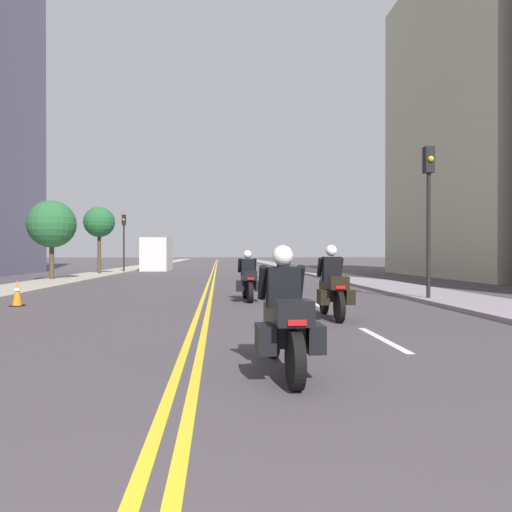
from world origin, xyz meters
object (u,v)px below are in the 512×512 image
Objects in this scene: motorcycle_1 at (332,288)px; traffic_light_near at (429,195)px; street_tree_0 at (52,224)px; street_tree_1 at (99,222)px; traffic_light_far at (124,232)px; traffic_cone_2 at (17,293)px; parked_truck at (158,256)px; motorcycle_2 at (248,280)px; motorcycle_3 at (285,273)px; motorcycle_0 at (284,321)px.

traffic_light_near is (3.83, 3.49, 2.58)m from motorcycle_1.
street_tree_1 is at bearing 84.70° from street_tree_0.
traffic_light_near is 26.37m from traffic_light_far.
traffic_cone_2 is at bearing 159.37° from motorcycle_1.
parked_truck is (-7.93, 31.99, 0.59)m from motorcycle_1.
motorcycle_2 is 6.57m from traffic_cone_2.
motorcycle_2 is at bearing -48.96° from street_tree_0.
traffic_light_near reaches higher than street_tree_0.
traffic_cone_2 is (-8.15, 3.16, -0.31)m from motorcycle_1.
motorcycle_3 is at bearing 65.93° from motorcycle_2.
motorcycle_1 is 8.75m from traffic_cone_2.
motorcycle_0 is 22.33m from street_tree_0.
street_tree_1 is at bearing 97.40° from traffic_cone_2.
motorcycle_1 is 19.14m from street_tree_0.
parked_truck is (2.74, 9.50, -2.30)m from street_tree_1.
motorcycle_0 is at bearing -109.63° from motorcycle_1.
street_tree_1 reaches higher than traffic_light_far.
motorcycle_3 is 0.33× the size of parked_truck.
traffic_cone_2 is 28.85m from parked_truck.
traffic_light_near reaches higher than motorcycle_3.
motorcycle_1 is at bearing -53.38° from street_tree_0.
traffic_cone_2 is at bearing -174.18° from motorcycle_2.
motorcycle_1 is 27.96m from traffic_light_far.
traffic_light_near is 1.11× the size of street_tree_0.
traffic_light_near is at bearing -9.40° from motorcycle_2.
street_tree_1 is (-0.94, -3.62, 0.51)m from traffic_light_far.
street_tree_0 is 0.66× the size of parked_truck.
motorcycle_0 is 0.52× the size of traffic_light_far.
street_tree_1 is at bearing 127.33° from traffic_light_near.
parked_truck is (3.41, 16.74, -1.74)m from street_tree_0.
motorcycle_2 is at bearing -63.86° from street_tree_1.
street_tree_0 is at bearing -101.51° from parked_truck.
motorcycle_3 is 17.75m from street_tree_1.
traffic_light_far is at bearing -107.02° from parked_truck.
street_tree_0 is (-9.58, 20.03, 2.37)m from motorcycle_0.
street_tree_1 is (-8.90, 27.27, 2.93)m from motorcycle_0.
traffic_light_near is at bearing -37.80° from street_tree_0.
traffic_light_far is at bearing 102.63° from motorcycle_0.
street_tree_1 is (-10.66, 22.49, 2.90)m from motorcycle_1.
motorcycle_2 is 0.45× the size of traffic_light_near.
traffic_cone_2 is 23.16m from traffic_light_far.
motorcycle_2 is at bearing 173.30° from traffic_light_near.
street_tree_1 reaches higher than motorcycle_2.
motorcycle_1 is 0.50× the size of traffic_light_far.
traffic_cone_2 is (-8.29, -5.55, -0.30)m from motorcycle_3.
motorcycle_0 is at bearing -64.45° from street_tree_0.
motorcycle_1 is 5.79m from traffic_light_near.
street_tree_1 reaches higher than traffic_cone_2.
motorcycle_2 is 2.84× the size of traffic_cone_2.
parked_truck reaches higher than traffic_cone_2.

